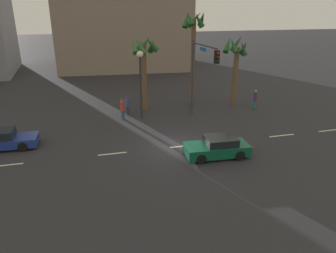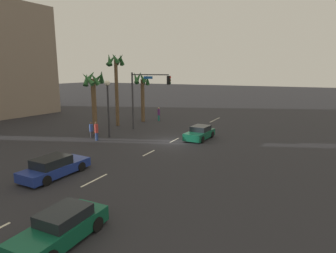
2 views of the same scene
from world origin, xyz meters
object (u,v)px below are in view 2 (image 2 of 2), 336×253
at_px(pedestrian_0, 91,130).
at_px(pedestrian_1, 159,114).
at_px(car_0, 61,228).
at_px(car_2, 200,133).
at_px(traffic_signal, 145,92).
at_px(car_1, 54,167).
at_px(palm_tree_2, 116,72).
at_px(palm_tree_0, 142,86).
at_px(streetlamp, 108,98).
at_px(pedestrian_2, 96,131).
at_px(palm_tree_1, 94,88).

xyz_separation_m(pedestrian_0, pedestrian_1, (12.06, -1.34, 0.14)).
relative_size(car_0, pedestrian_0, 2.52).
bearing_deg(car_0, car_2, 3.56).
xyz_separation_m(car_0, pedestrian_0, (14.62, 11.36, 0.24)).
bearing_deg(pedestrian_0, traffic_signal, -27.18).
bearing_deg(pedestrian_1, car_1, -169.68).
xyz_separation_m(car_0, palm_tree_2, (21.37, 13.08, 5.99)).
distance_m(traffic_signal, palm_tree_0, 5.93).
bearing_deg(streetlamp, palm_tree_2, 29.18).
bearing_deg(traffic_signal, streetlamp, 162.81).
xyz_separation_m(traffic_signal, palm_tree_2, (0.99, 4.67, 2.13)).
bearing_deg(pedestrian_0, palm_tree_2, 14.30).
relative_size(pedestrian_0, palm_tree_2, 0.18).
bearing_deg(car_2, traffic_signal, 80.06).
distance_m(car_2, streetlamp, 10.00).
xyz_separation_m(streetlamp, palm_tree_0, (9.61, 1.91, 0.62)).
relative_size(pedestrian_2, palm_tree_2, 0.21).
distance_m(streetlamp, palm_tree_2, 7.02).
height_order(pedestrian_1, pedestrian_2, pedestrian_2).
bearing_deg(palm_tree_2, palm_tree_1, -171.63).
xyz_separation_m(pedestrian_0, palm_tree_1, (1.79, 0.99, 4.11)).
xyz_separation_m(car_0, palm_tree_1, (16.41, 12.35, 4.35)).
height_order(pedestrian_0, pedestrian_2, pedestrian_2).
distance_m(car_2, pedestrian_1, 11.65).
xyz_separation_m(car_2, pedestrian_2, (-5.09, 8.98, 0.37)).
distance_m(pedestrian_0, palm_tree_0, 11.32).
bearing_deg(streetlamp, pedestrian_1, 0.76).
height_order(pedestrian_0, pedestrian_1, pedestrian_1).
relative_size(pedestrian_0, palm_tree_0, 0.24).
bearing_deg(pedestrian_0, palm_tree_1, 28.93).
bearing_deg(palm_tree_1, traffic_signal, -44.87).
bearing_deg(pedestrian_2, car_0, -144.04).
bearing_deg(palm_tree_2, palm_tree_0, -18.41).
relative_size(streetlamp, palm_tree_1, 0.84).
relative_size(car_1, palm_tree_1, 0.67).
bearing_deg(streetlamp, car_1, -160.22).
bearing_deg(car_2, palm_tree_2, 79.25).
bearing_deg(palm_tree_0, pedestrian_0, -177.69).
distance_m(car_0, palm_tree_0, 28.16).
height_order(car_0, pedestrian_2, pedestrian_2).
bearing_deg(palm_tree_1, car_1, -151.02).
distance_m(streetlamp, pedestrian_2, 3.55).
distance_m(palm_tree_0, palm_tree_2, 4.48).
xyz_separation_m(pedestrian_1, palm_tree_1, (-10.27, 2.33, 3.97)).
bearing_deg(car_1, pedestrian_2, 24.58).
height_order(car_0, palm_tree_0, palm_tree_0).
distance_m(traffic_signal, pedestrian_0, 7.41).
relative_size(car_1, palm_tree_2, 0.52).
height_order(car_2, palm_tree_2, palm_tree_2).
height_order(car_1, car_2, car_2).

